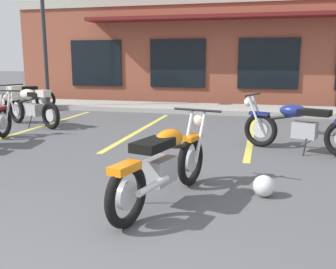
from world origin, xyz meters
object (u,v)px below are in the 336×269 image
Objects in this scene: motorcycle_blue_standard at (21,97)px; helmet_on_pavement at (264,186)px; motorcycle_foreground_classic at (164,163)px; motorcycle_black_cruiser at (30,104)px; motorcycle_red_sportbike at (299,126)px; parking_lot_lamp_post at (40,1)px.

motorcycle_blue_standard reaches higher than helmet_on_pavement.
motorcycle_foreground_classic is 8.89m from motorcycle_blue_standard.
motorcycle_foreground_classic and motorcycle_black_cruiser have the same top height.
motorcycle_black_cruiser reaches higher than helmet_on_pavement.
motorcycle_black_cruiser is at bearing -50.95° from motorcycle_blue_standard.
motorcycle_black_cruiser is 6.72m from helmet_on_pavement.
motorcycle_red_sportbike is at bearing -11.78° from motorcycle_black_cruiser.
motorcycle_foreground_classic is at bearing -120.04° from motorcycle_red_sportbike.
motorcycle_red_sportbike is at bearing 76.72° from helmet_on_pavement.
parking_lot_lamp_post is at bearing 136.98° from helmet_on_pavement.
parking_lot_lamp_post reaches higher than motorcycle_foreground_classic.
motorcycle_foreground_classic is 7.96× the size of helmet_on_pavement.
motorcycle_black_cruiser is (-6.16, 1.28, 0.07)m from motorcycle_red_sportbike.
motorcycle_red_sportbike is 7.71× the size of helmet_on_pavement.
helmet_on_pavement is at bearing -43.02° from parking_lot_lamp_post.
motorcycle_blue_standard is 9.40m from helmet_on_pavement.
motorcycle_foreground_classic is 1.24m from helmet_on_pavement.
motorcycle_blue_standard is 6.42× the size of helmet_on_pavement.
motorcycle_black_cruiser is 2.78m from motorcycle_blue_standard.
motorcycle_blue_standard is at bearing 156.49° from motorcycle_red_sportbike.
parking_lot_lamp_post is (0.65, 0.36, 2.86)m from motorcycle_blue_standard.
parking_lot_lamp_post is at bearing 152.32° from motorcycle_red_sportbike.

